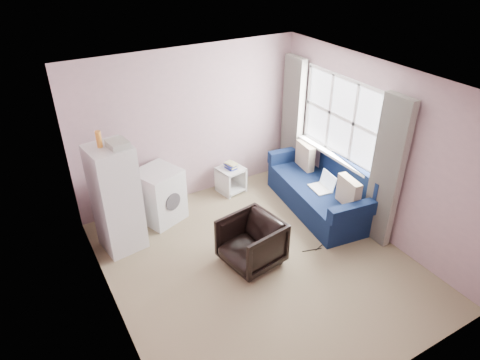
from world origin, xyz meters
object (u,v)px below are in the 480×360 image
(fridge, at_px, (116,198))
(washing_machine, at_px, (159,194))
(armchair, at_px, (251,241))
(side_table, at_px, (231,178))
(sofa, at_px, (324,189))

(fridge, xyz_separation_m, washing_machine, (0.72, 0.36, -0.36))
(armchair, xyz_separation_m, washing_machine, (-0.68, 1.59, 0.07))
(side_table, relative_size, sofa, 0.26)
(armchair, bearing_deg, sofa, 99.40)
(washing_machine, relative_size, side_table, 1.53)
(armchair, height_order, sofa, sofa)
(washing_machine, bearing_deg, sofa, -43.72)
(armchair, height_order, fridge, fridge)
(fridge, bearing_deg, washing_machine, 18.26)
(fridge, bearing_deg, sofa, -20.14)
(armchair, relative_size, sofa, 0.35)
(side_table, bearing_deg, washing_machine, -173.03)
(armchair, bearing_deg, washing_machine, -165.93)
(sofa, bearing_deg, side_table, 139.20)
(armchair, distance_m, side_table, 1.88)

